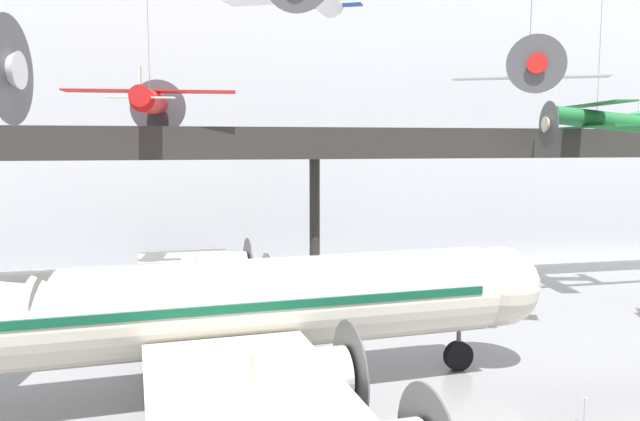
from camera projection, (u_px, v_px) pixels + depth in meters
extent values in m
cube|color=silver|center=(293.00, 110.00, 48.94)|extent=(140.00, 3.00, 25.24)
cube|color=#2D2B28|center=(318.00, 152.00, 40.60)|extent=(110.00, 3.20, 0.90)
cube|color=#2D2B28|center=(323.00, 136.00, 39.00)|extent=(110.00, 0.12, 1.10)
cylinder|color=#2D2B28|center=(315.00, 225.00, 42.05)|extent=(0.70, 0.70, 9.00)
cylinder|color=beige|center=(195.00, 309.00, 23.92)|extent=(24.72, 5.25, 3.60)
sphere|color=beige|center=(499.00, 286.00, 27.73)|extent=(3.53, 3.53, 3.53)
cube|color=#0F4C33|center=(194.00, 299.00, 23.88)|extent=(23.02, 5.21, 0.32)
cube|color=beige|center=(194.00, 277.00, 33.43)|extent=(6.75, 16.04, 0.28)
cylinder|color=beige|center=(236.00, 288.00, 30.63)|extent=(2.96, 1.92, 1.73)
cylinder|color=#4C4C51|center=(267.00, 286.00, 31.08)|extent=(0.28, 3.28, 3.29)
cylinder|color=beige|center=(221.00, 268.00, 35.71)|extent=(2.96, 1.92, 1.73)
cylinder|color=#4C4C51|center=(248.00, 266.00, 36.16)|extent=(0.28, 3.28, 3.29)
cylinder|color=beige|center=(301.00, 378.00, 18.83)|extent=(2.96, 1.92, 1.73)
cylinder|color=#4C4C51|center=(350.00, 373.00, 19.28)|extent=(0.28, 3.28, 3.29)
cylinder|color=#4C4C51|center=(459.00, 342.00, 27.43)|extent=(0.20, 0.20, 1.21)
cylinder|color=black|center=(458.00, 356.00, 27.50)|extent=(1.32, 0.47, 1.30)
cylinder|color=#4C4C51|center=(196.00, 346.00, 27.00)|extent=(0.20, 0.20, 1.21)
cylinder|color=black|center=(196.00, 359.00, 27.06)|extent=(1.32, 0.47, 1.30)
cylinder|color=#4C4C51|center=(212.00, 397.00, 21.51)|extent=(0.20, 0.20, 1.21)
cylinder|color=black|center=(213.00, 414.00, 21.57)|extent=(1.32, 0.47, 1.30)
cylinder|color=red|center=(150.00, 102.00, 36.24)|extent=(1.94, 6.65, 1.53)
cone|color=silver|center=(157.00, 107.00, 39.62)|extent=(1.31, 1.19, 1.22)
cylinder|color=#4C4C51|center=(158.00, 107.00, 39.86)|extent=(3.51, 0.36, 3.52)
cone|color=red|center=(142.00, 96.00, 33.09)|extent=(1.31, 1.88, 1.20)
cube|color=red|center=(151.00, 91.00, 36.56)|extent=(9.97, 2.47, 0.10)
cube|color=silver|center=(140.00, 82.00, 32.62)|extent=(0.13, 0.80, 1.62)
cube|color=silver|center=(141.00, 97.00, 32.71)|extent=(3.57, 1.11, 0.06)
cylinder|color=slate|center=(148.00, 18.00, 35.73)|extent=(0.04, 0.04, 8.15)
cylinder|color=#1E6B33|center=(597.00, 119.00, 40.21)|extent=(5.84, 2.14, 1.75)
cone|color=beige|center=(552.00, 124.00, 40.09)|extent=(1.10, 1.20, 1.05)
cylinder|color=#4C4C51|center=(548.00, 125.00, 40.09)|extent=(0.56, 3.00, 3.03)
cone|color=#1E6B33|center=(638.00, 115.00, 40.32)|extent=(1.75, 1.25, 1.14)
cube|color=#1E6B33|center=(592.00, 105.00, 40.09)|extent=(2.82, 8.62, 0.10)
cube|color=#1E6B33|center=(591.00, 127.00, 40.24)|extent=(2.82, 8.62, 0.10)
cylinder|color=slate|center=(600.00, 38.00, 39.66)|extent=(0.04, 0.04, 9.06)
cone|color=silver|center=(331.00, 3.00, 29.60)|extent=(1.51, 1.74, 0.99)
cube|color=navy|center=(332.00, 6.00, 29.93)|extent=(2.88, 1.89, 0.06)
cylinder|color=silver|center=(529.00, 71.00, 30.09)|extent=(2.93, 4.80, 1.07)
cone|color=red|center=(536.00, 64.00, 27.63)|extent=(1.15, 1.10, 0.90)
cylinder|color=#4C4C51|center=(536.00, 64.00, 27.46)|extent=(2.37, 1.13, 2.59)
cone|color=silver|center=(524.00, 77.00, 32.37)|extent=(1.32, 1.54, 0.87)
cube|color=silver|center=(530.00, 77.00, 29.84)|extent=(7.09, 4.12, 0.10)
cube|color=red|center=(524.00, 66.00, 32.59)|extent=(0.30, 0.56, 1.20)
cube|color=red|center=(523.00, 77.00, 32.66)|extent=(2.60, 1.62, 0.06)
cone|color=white|center=(3.00, 70.00, 18.45)|extent=(1.19, 1.29, 1.13)
cylinder|color=#4C4C51|center=(10.00, 70.00, 18.46)|extent=(0.60, 3.24, 3.28)
cylinder|color=#B2B5BA|center=(585.00, 412.00, 22.03)|extent=(0.07, 0.07, 0.95)
sphere|color=#B2B5BA|center=(585.00, 398.00, 21.97)|extent=(0.10, 0.10, 0.10)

